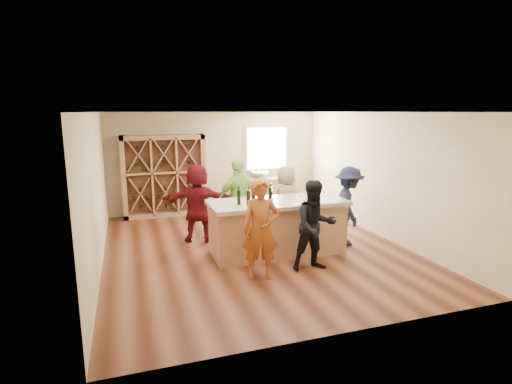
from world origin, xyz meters
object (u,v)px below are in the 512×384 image
object	(u,v)px
wine_rack	(164,176)
person_far_left	(198,203)
tasting_counter_base	(277,229)
wine_bottle_b	(248,198)
sink	(260,175)
person_near_left	(261,229)
person_far_mid	(239,199)
wine_bottle_a	(239,198)
person_server	(348,206)
wine_bottle_c	(254,195)
person_near_right	(315,226)
person_far_right	(286,200)
wine_bottle_d	(263,197)
wine_bottle_e	(270,195)

from	to	relation	value
wine_rack	person_far_left	bearing A→B (deg)	-79.06
tasting_counter_base	wine_bottle_b	xyz separation A→B (m)	(-0.67, -0.23, 0.73)
sink	person_near_left	bearing A→B (deg)	-108.49
person_far_mid	wine_bottle_b	bearing A→B (deg)	68.62
wine_bottle_a	person_server	bearing A→B (deg)	3.86
person_server	person_far_mid	size ratio (longest dim) A/B	0.93
wine_bottle_c	person_far_mid	world-z (taller)	person_far_mid
wine_bottle_c	person_near_right	size ratio (longest dim) A/B	0.20
wine_bottle_a	person_far_right	bearing A→B (deg)	40.92
person_near_right	person_far_right	size ratio (longest dim) A/B	1.02
wine_rack	person_near_left	bearing A→B (deg)	-76.61
wine_rack	person_far_left	distance (m)	2.50
wine_bottle_a	person_far_right	size ratio (longest dim) A/B	0.17
wine_bottle_b	person_near_right	size ratio (longest dim) A/B	0.18
sink	person_near_left	size ratio (longest dim) A/B	0.32
wine_bottle_c	person_near_left	distance (m)	1.05
sink	tasting_counter_base	bearing A→B (deg)	-103.27
tasting_counter_base	wine_bottle_d	bearing A→B (deg)	-147.46
wine_bottle_d	person_server	world-z (taller)	person_server
wine_bottle_e	wine_bottle_d	bearing A→B (deg)	-158.65
person_server	person_far_right	size ratio (longest dim) A/B	1.05
person_far_right	person_far_left	xyz separation A→B (m)	(-2.04, 0.06, 0.07)
wine_rack	person_near_right	xyz separation A→B (m)	(2.17, -4.71, -0.28)
person_near_right	wine_rack	bearing A→B (deg)	116.71
wine_bottle_b	wine_bottle_c	world-z (taller)	wine_bottle_c
wine_bottle_c	wine_bottle_a	bearing A→B (deg)	-179.36
tasting_counter_base	person_server	xyz separation A→B (m)	(1.65, 0.06, 0.34)
tasting_counter_base	wine_bottle_a	bearing A→B (deg)	-172.81
wine_bottle_c	person_far_mid	bearing A→B (deg)	87.38
person_far_mid	person_far_left	distance (m)	0.91
wine_rack	wine_bottle_d	size ratio (longest dim) A/B	7.10
sink	wine_bottle_e	bearing A→B (deg)	-105.78
person_near_right	person_far_mid	bearing A→B (deg)	111.97
person_near_right	person_far_left	bearing A→B (deg)	128.74
person_server	person_far_left	world-z (taller)	person_far_left
person_far_right	wine_bottle_c	bearing A→B (deg)	37.94
person_near_right	sink	bearing A→B (deg)	85.48
tasting_counter_base	wine_bottle_b	size ratio (longest dim) A/B	8.89
wine_rack	person_far_left	world-z (taller)	wine_rack
person_near_left	person_near_right	bearing A→B (deg)	14.95
wine_bottle_d	wine_bottle_e	world-z (taller)	wine_bottle_e
wine_bottle_c	wine_bottle_e	world-z (taller)	wine_bottle_c
person_near_left	person_server	distance (m)	2.61
wine_bottle_e	person_far_mid	distance (m)	1.41
wine_bottle_b	wine_bottle_c	distance (m)	0.19
wine_rack	person_far_mid	distance (m)	2.89
person_far_mid	person_near_left	bearing A→B (deg)	70.76
wine_rack	person_far_mid	bearing A→B (deg)	-61.51
wine_rack	person_near_right	world-z (taller)	wine_rack
person_near_right	wine_bottle_d	bearing A→B (deg)	135.52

